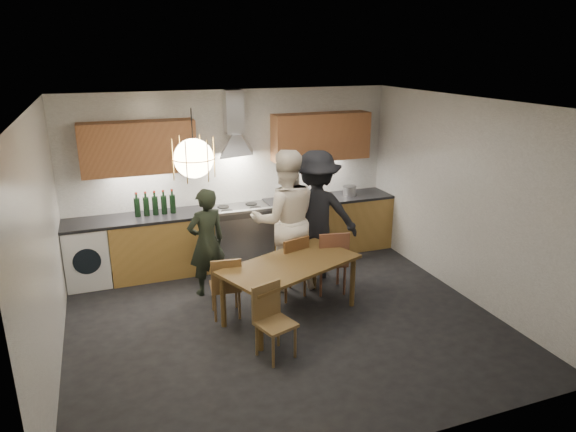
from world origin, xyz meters
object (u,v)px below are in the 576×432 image
object	(u,v)px
chair_front	(271,316)
stock_pot	(350,191)
chair_back_left	(226,283)
person_mid	(285,220)
dining_table	(290,269)
person_left	(207,242)
person_right	(316,215)
mixing_bowl	(303,198)
wine_bottles	(155,203)

from	to	relation	value
chair_front	stock_pot	xyz separation A→B (m)	(2.20, 2.55, 0.51)
chair_back_left	person_mid	distance (m)	1.26
dining_table	chair_front	world-z (taller)	chair_front
person_mid	stock_pot	xyz separation A→B (m)	(1.48, 1.01, 0.01)
person_left	person_right	bearing A→B (deg)	164.90
person_mid	dining_table	bearing A→B (deg)	81.91
chair_front	mixing_bowl	size ratio (longest dim) A/B	2.41
chair_back_left	person_right	distance (m)	1.77
chair_back_left	wine_bottles	distance (m)	1.87
dining_table	mixing_bowl	size ratio (longest dim) A/B	5.60
person_left	stock_pot	xyz separation A→B (m)	(2.53, 0.85, 0.24)
chair_front	stock_pot	world-z (taller)	stock_pot
mixing_bowl	wine_bottles	size ratio (longest dim) A/B	0.58
chair_front	stock_pot	distance (m)	3.41
chair_front	person_mid	bearing A→B (deg)	46.54
chair_front	wine_bottles	world-z (taller)	wine_bottles
chair_back_left	chair_front	xyz separation A→B (m)	(0.26, -0.94, -0.00)
chair_back_left	person_right	xyz separation A→B (m)	(1.52, 0.79, 0.46)
mixing_bowl	stock_pot	distance (m)	0.82
mixing_bowl	wine_bottles	distance (m)	2.25
person_mid	wine_bottles	xyz separation A→B (m)	(-1.58, 1.06, 0.11)
chair_front	person_right	bearing A→B (deg)	35.54
person_mid	person_right	distance (m)	0.57
chair_front	wine_bottles	size ratio (longest dim) A/B	1.39
person_left	mixing_bowl	xyz separation A→B (m)	(1.71, 0.85, 0.21)
chair_back_left	person_mid	size ratio (longest dim) A/B	0.42
chair_front	person_right	world-z (taller)	person_right
person_right	stock_pot	distance (m)	1.26
stock_pot	mixing_bowl	bearing A→B (deg)	-179.50
dining_table	wine_bottles	distance (m)	2.36
person_left	wine_bottles	size ratio (longest dim) A/B	2.53
person_right	chair_back_left	bearing A→B (deg)	45.95
person_left	wine_bottles	bearing A→B (deg)	-75.29
dining_table	wine_bottles	size ratio (longest dim) A/B	3.23
person_left	chair_front	bearing A→B (deg)	84.72
mixing_bowl	person_right	bearing A→B (deg)	-98.84
dining_table	stock_pot	distance (m)	2.54
chair_back_left	mixing_bowl	size ratio (longest dim) A/B	2.41
dining_table	person_left	bearing A→B (deg)	107.24
person_mid	chair_front	bearing A→B (deg)	72.67
person_mid	person_left	bearing A→B (deg)	-1.03
dining_table	person_right	world-z (taller)	person_right
chair_front	person_left	xyz separation A→B (m)	(-0.33, 1.70, 0.27)
person_mid	person_right	world-z (taller)	person_mid
mixing_bowl	wine_bottles	bearing A→B (deg)	178.71
person_mid	wine_bottles	distance (m)	1.90
person_mid	mixing_bowl	xyz separation A→B (m)	(0.66, 1.01, -0.02)
person_left	stock_pot	bearing A→B (deg)	-177.50
chair_back_left	mixing_bowl	distance (m)	2.35
stock_pot	chair_front	bearing A→B (deg)	-130.79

